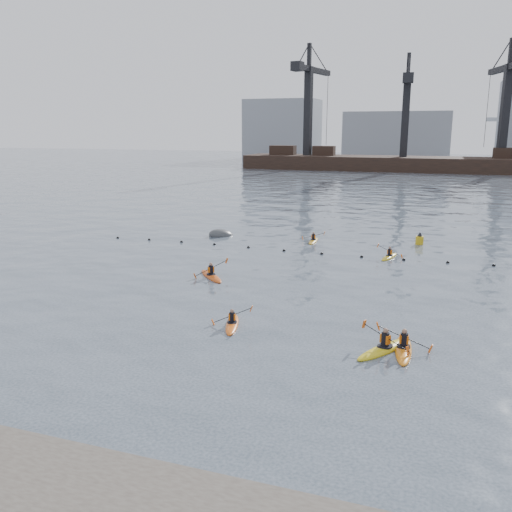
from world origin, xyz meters
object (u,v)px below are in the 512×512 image
object	(u,v)px
kayaker_3	(389,256)
nav_buoy	(419,240)
kayaker_1	(385,348)
kayaker_2	(211,275)
kayaker_5	(313,240)
kayaker_4	(403,348)
kayaker_0	(232,323)
mooring_buoy	(221,236)

from	to	relation	value
kayaker_3	nav_buoy	size ratio (longest dim) A/B	2.54
kayaker_1	kayaker_3	distance (m)	17.69
kayaker_2	kayaker_5	size ratio (longest dim) A/B	1.00
kayaker_2	kayaker_4	xyz separation A→B (m)	(12.53, -8.07, 0.00)
kayaker_2	kayaker_1	bearing A→B (deg)	-78.58
kayaker_0	kayaker_4	size ratio (longest dim) A/B	0.84
kayaker_0	kayaker_2	bearing A→B (deg)	103.76
kayaker_0	nav_buoy	size ratio (longest dim) A/B	2.54
kayaker_3	kayaker_4	xyz separation A→B (m)	(2.32, -17.35, 0.02)
kayaker_1	kayaker_5	xyz separation A→B (m)	(-8.19, 21.41, -0.02)
kayaker_2	mooring_buoy	xyz separation A→B (m)	(-4.69, 12.83, -0.10)
nav_buoy	kayaker_4	bearing A→B (deg)	-88.79
kayaker_3	mooring_buoy	distance (m)	15.31
kayaker_3	kayaker_5	distance (m)	7.64
kayaker_4	nav_buoy	xyz separation A→B (m)	(-0.48, 22.87, 0.25)
kayaker_3	kayaker_4	world-z (taller)	kayaker_4
kayaker_2	mooring_buoy	bearing A→B (deg)	66.81
kayaker_4	nav_buoy	bearing A→B (deg)	-92.97
nav_buoy	mooring_buoy	bearing A→B (deg)	-173.26
kayaker_3	kayaker_4	size ratio (longest dim) A/B	0.84
kayaker_0	kayaker_4	xyz separation A→B (m)	(8.04, -0.41, 0.02)
kayaker_1	kayaker_5	distance (m)	22.92
kayaker_1	kayaker_3	size ratio (longest dim) A/B	1.18
kayaker_0	mooring_buoy	world-z (taller)	kayaker_0
kayaker_1	mooring_buoy	bearing A→B (deg)	158.25
kayaker_1	mooring_buoy	distance (m)	26.81
kayaker_4	kayaker_5	bearing A→B (deg)	-71.23
kayaker_4	nav_buoy	size ratio (longest dim) A/B	3.02
kayaker_1	kayaker_4	world-z (taller)	kayaker_4
mooring_buoy	nav_buoy	size ratio (longest dim) A/B	2.04
kayaker_1	nav_buoy	distance (m)	23.15
nav_buoy	kayaker_1	bearing A→B (deg)	-90.68
kayaker_2	kayaker_4	distance (m)	14.91
nav_buoy	kayaker_5	bearing A→B (deg)	-168.43
mooring_buoy	nav_buoy	distance (m)	16.86
kayaker_0	kayaker_5	distance (m)	20.75
kayaker_1	kayaker_3	bearing A→B (deg)	125.45
mooring_buoy	kayaker_1	bearing A→B (deg)	-52.12
kayaker_0	nav_buoy	distance (m)	23.70
kayaker_2	nav_buoy	bearing A→B (deg)	7.58
kayaker_0	kayaker_3	world-z (taller)	kayaker_0
kayaker_2	kayaker_3	distance (m)	13.80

